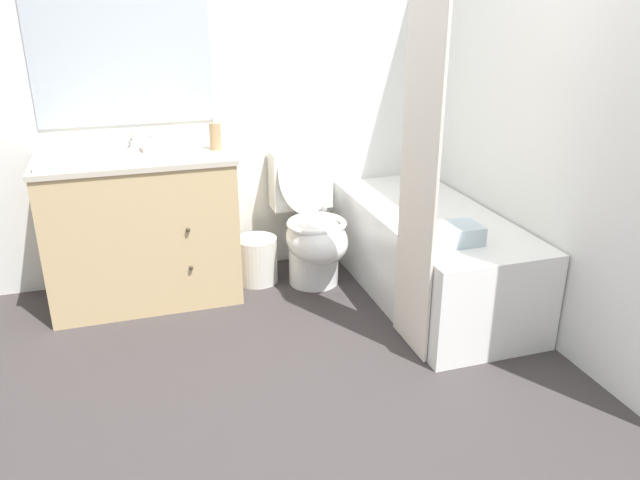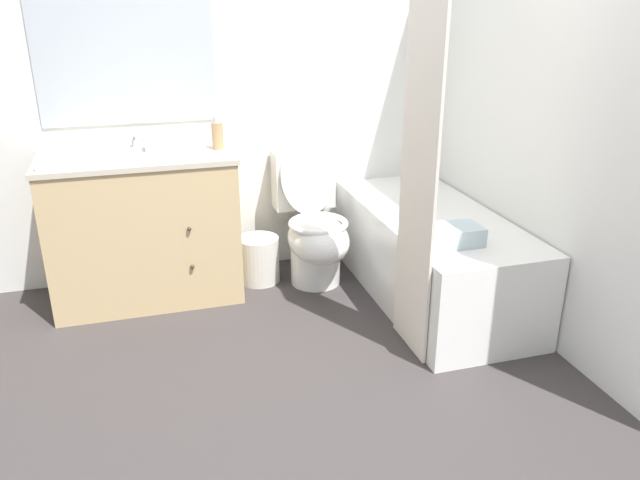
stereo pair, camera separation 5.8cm
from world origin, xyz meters
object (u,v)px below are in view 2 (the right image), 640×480
Objects in this scene: wastebasket at (259,259)px; hand_towel_folded at (58,161)px; tissue_box at (157,142)px; sink_faucet at (135,140)px; bath_towel_folded at (450,236)px; toilet at (314,227)px; soap_dispenser at (217,135)px; vanity_cabinet at (144,226)px; bathtub at (431,255)px.

hand_towel_folded is at bearing -170.89° from wastebasket.
hand_towel_folded is (-0.51, -0.24, -0.01)m from tissue_box.
sink_faucet is 0.46× the size of bath_towel_folded.
toilet reaches higher than bath_towel_folded.
soap_dispenser is 0.60× the size of bath_towel_folded.
toilet is 4.16× the size of hand_towel_folded.
hand_towel_folded reaches higher than vanity_cabinet.
tissue_box is 0.35m from soap_dispenser.
bath_towel_folded is at bearing -42.89° from soap_dispenser.
vanity_cabinet is at bearing -149.12° from tissue_box.
soap_dispenser is at bearing 137.11° from bath_towel_folded.
sink_faucet is at bearing 156.47° from bathtub.
toilet is 1.06m from tissue_box.
vanity_cabinet is 1.70m from bathtub.
soap_dispenser reaches higher than tissue_box.
bath_towel_folded is at bearing -49.89° from wastebasket.
wastebasket is at bearing 166.50° from toilet.
toilet is at bearing -7.36° from soap_dispenser.
tissue_box reaches higher than bath_towel_folded.
wastebasket is at bearing 9.11° from hand_towel_folded.
soap_dispenser is (0.34, -0.08, 0.04)m from tissue_box.
sink_faucet is at bearing 154.99° from soap_dispenser.
soap_dispenser reaches higher than vanity_cabinet.
tissue_box is (0.12, -0.14, 0.01)m from sink_faucet.
soap_dispenser is at bearing -177.32° from wastebasket.
vanity_cabinet is 0.49m from tissue_box.
toilet is 0.74m from bathtub.
vanity_cabinet is 0.51m from sink_faucet.
tissue_box is at bearing -48.99° from sink_faucet.
bath_towel_folded is at bearing -106.93° from bathtub.
soap_dispenser reaches higher than bathtub.
sink_faucet is at bearing 90.00° from vanity_cabinet.
vanity_cabinet is at bearing 22.91° from hand_towel_folded.
sink_faucet is at bearing 141.85° from bath_towel_folded.
sink_faucet is (-0.00, 0.21, 0.46)m from vanity_cabinet.
hand_towel_folded reaches higher than toilet.
bathtub reaches higher than wastebasket.
bath_towel_folded reaches higher than bathtub.
vanity_cabinet is 4.98× the size of hand_towel_folded.
bath_towel_folded is (1.02, -0.94, -0.38)m from soap_dispenser.
vanity_cabinet is 3.47× the size of bath_towel_folded.
soap_dispenser is (0.46, -0.21, 0.05)m from sink_faucet.
sink_faucet is 0.51m from soap_dispenser.
soap_dispenser is at bearing 172.64° from toilet.
tissue_box reaches higher than vanity_cabinet.
bath_towel_folded is at bearing -32.76° from vanity_cabinet.
vanity_cabinet is 1.76m from bath_towel_folded.
toilet is 0.58× the size of bathtub.
toilet is (1.01, -0.08, -0.09)m from vanity_cabinet.
vanity_cabinet reaches higher than bath_towel_folded.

